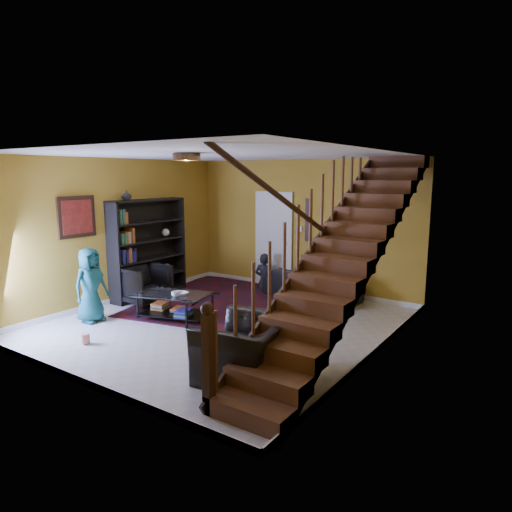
% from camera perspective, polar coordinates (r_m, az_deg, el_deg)
% --- Properties ---
extents(floor, '(5.50, 5.50, 0.00)m').
position_cam_1_polar(floor, '(7.82, -4.11, -8.45)').
color(floor, beige).
rests_on(floor, ground).
extents(room, '(5.50, 5.50, 5.50)m').
position_cam_1_polar(room, '(9.60, -5.45, -4.63)').
color(room, '#B88B29').
rests_on(room, ground).
extents(staircase, '(0.95, 5.02, 3.18)m').
position_cam_1_polar(staircase, '(6.40, 10.81, 0.16)').
color(staircase, brown).
rests_on(staircase, floor).
extents(bookshelf, '(0.35, 1.80, 2.00)m').
position_cam_1_polar(bookshelf, '(9.62, -13.27, 0.75)').
color(bookshelf, black).
rests_on(bookshelf, floor).
extents(door, '(0.82, 0.05, 2.05)m').
position_cam_1_polar(door, '(10.15, 2.24, 1.84)').
color(door, silver).
rests_on(door, floor).
extents(framed_picture, '(0.04, 0.74, 0.74)m').
position_cam_1_polar(framed_picture, '(8.72, -21.50, 4.58)').
color(framed_picture, maroon).
rests_on(framed_picture, room).
extents(wall_hanging, '(0.14, 0.03, 0.90)m').
position_cam_1_polar(wall_hanging, '(9.67, 6.57, 4.51)').
color(wall_hanging, black).
rests_on(wall_hanging, room).
extents(ceiling_fixture, '(0.40, 0.40, 0.10)m').
position_cam_1_polar(ceiling_fixture, '(6.81, -8.67, 12.14)').
color(ceiling_fixture, '#3F2814').
rests_on(ceiling_fixture, room).
extents(rug, '(3.80, 4.14, 0.02)m').
position_cam_1_polar(rug, '(9.18, -3.16, -5.54)').
color(rug, '#460C0C').
rests_on(rug, floor).
extents(sofa, '(2.00, 0.88, 0.57)m').
position_cam_1_polar(sofa, '(9.35, 7.03, -3.56)').
color(sofa, black).
rests_on(sofa, floor).
extents(armchair_left, '(0.85, 0.83, 0.76)m').
position_cam_1_polar(armchair_left, '(9.16, -13.77, -3.45)').
color(armchair_left, black).
rests_on(armchair_left, floor).
extents(armchair_right, '(1.17, 1.28, 0.74)m').
position_cam_1_polar(armchair_right, '(5.75, -1.34, -11.53)').
color(armchair_right, black).
rests_on(armchair_right, floor).
extents(person_adult_a, '(0.49, 0.35, 1.26)m').
position_cam_1_polar(person_adult_a, '(10.00, 1.08, -3.21)').
color(person_adult_a, black).
rests_on(person_adult_a, sofa).
extents(person_adult_b, '(0.73, 0.59, 1.41)m').
position_cam_1_polar(person_adult_b, '(9.17, 10.26, -4.10)').
color(person_adult_b, black).
rests_on(person_adult_b, sofa).
extents(person_child, '(0.43, 0.64, 1.28)m').
position_cam_1_polar(person_child, '(8.25, -19.99, -3.42)').
color(person_child, '#195761').
rests_on(person_child, armchair_left).
extents(coffee_table, '(1.37, 1.03, 0.46)m').
position_cam_1_polar(coffee_table, '(8.07, -10.15, -6.00)').
color(coffee_table, black).
rests_on(coffee_table, floor).
extents(cup_a, '(0.13, 0.13, 0.09)m').
position_cam_1_polar(cup_a, '(7.81, -10.11, -4.69)').
color(cup_a, '#999999').
rests_on(cup_a, coffee_table).
extents(cup_b, '(0.11, 0.11, 0.09)m').
position_cam_1_polar(cup_b, '(7.85, -9.61, -4.61)').
color(cup_b, '#999999').
rests_on(cup_b, coffee_table).
extents(bowl, '(0.27, 0.27, 0.05)m').
position_cam_1_polar(bowl, '(7.88, -9.26, -4.68)').
color(bowl, '#999999').
rests_on(bowl, coffee_table).
extents(vase, '(0.18, 0.18, 0.19)m').
position_cam_1_polar(vase, '(9.17, -15.87, 7.30)').
color(vase, '#999999').
rests_on(vase, bookshelf).
extents(popcorn_bucket, '(0.13, 0.13, 0.14)m').
position_cam_1_polar(popcorn_bucket, '(7.33, -20.54, -9.62)').
color(popcorn_bucket, red).
rests_on(popcorn_bucket, rug).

